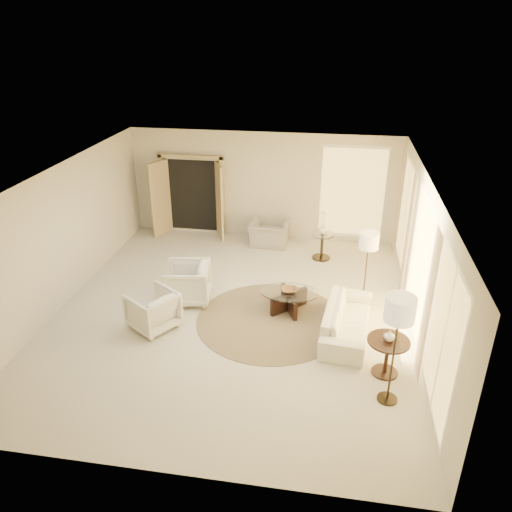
% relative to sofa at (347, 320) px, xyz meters
% --- Properties ---
extents(room, '(7.04, 8.04, 2.83)m').
position_rel_sofa_xyz_m(room, '(-2.24, 0.39, 1.10)').
color(room, beige).
rests_on(room, ground).
extents(windows_right, '(0.10, 6.40, 2.40)m').
position_rel_sofa_xyz_m(windows_right, '(1.21, 0.49, 1.06)').
color(windows_right, '#EFC05F').
rests_on(windows_right, room).
extents(window_back_corner, '(1.70, 0.10, 2.40)m').
position_rel_sofa_xyz_m(window_back_corner, '(0.06, 4.34, 1.06)').
color(window_back_corner, '#EFC05F').
rests_on(window_back_corner, room).
extents(curtains_right, '(0.06, 5.20, 2.60)m').
position_rel_sofa_xyz_m(curtains_right, '(1.16, 1.39, 1.01)').
color(curtains_right, tan).
rests_on(curtains_right, room).
extents(french_doors, '(1.95, 0.66, 2.16)m').
position_rel_sofa_xyz_m(french_doors, '(-4.14, 4.21, 0.77)').
color(french_doors, tan).
rests_on(french_doors, room).
extents(area_rug, '(3.09, 3.09, 0.01)m').
position_rel_sofa_xyz_m(area_rug, '(-1.46, 0.21, -0.29)').
color(area_rug, '#443724').
rests_on(area_rug, room).
extents(sofa, '(1.00, 2.09, 0.59)m').
position_rel_sofa_xyz_m(sofa, '(0.00, 0.00, 0.00)').
color(sofa, silver).
rests_on(sofa, room).
extents(armchair_left, '(0.95, 1.00, 0.91)m').
position_rel_sofa_xyz_m(armchair_left, '(-3.27, 0.71, 0.16)').
color(armchair_left, silver).
rests_on(armchair_left, room).
extents(armchair_right, '(1.07, 1.08, 0.82)m').
position_rel_sofa_xyz_m(armchair_right, '(-3.63, -0.37, 0.12)').
color(armchair_right, silver).
rests_on(armchair_right, room).
extents(accent_chair, '(1.00, 0.67, 0.86)m').
position_rel_sofa_xyz_m(accent_chair, '(-1.99, 3.79, 0.13)').
color(accent_chair, '#9A968D').
rests_on(accent_chair, room).
extents(coffee_table, '(1.38, 1.38, 0.43)m').
position_rel_sofa_xyz_m(coffee_table, '(-1.14, 0.65, -0.02)').
color(coffee_table, black).
rests_on(coffee_table, room).
extents(end_table, '(0.70, 0.70, 0.66)m').
position_rel_sofa_xyz_m(end_table, '(0.65, -1.07, 0.16)').
color(end_table, black).
rests_on(end_table, room).
extents(side_table, '(0.57, 0.57, 0.67)m').
position_rel_sofa_xyz_m(side_table, '(-0.60, 3.19, 0.11)').
color(side_table, '#2B2419').
rests_on(side_table, room).
extents(floor_lamp_near, '(0.39, 0.39, 1.59)m').
position_rel_sofa_xyz_m(floor_lamp_near, '(0.35, 1.16, 1.06)').
color(floor_lamp_near, '#2B2419').
rests_on(floor_lamp_near, room).
extents(floor_lamp_far, '(0.45, 0.45, 1.84)m').
position_rel_sofa_xyz_m(floor_lamp_far, '(0.64, -1.72, 1.27)').
color(floor_lamp_far, '#2B2419').
rests_on(floor_lamp_far, room).
extents(bowl, '(0.38, 0.38, 0.08)m').
position_rel_sofa_xyz_m(bowl, '(-1.14, 0.65, 0.17)').
color(bowl, brown).
rests_on(bowl, coffee_table).
extents(end_vase, '(0.22, 0.22, 0.19)m').
position_rel_sofa_xyz_m(end_vase, '(0.65, -1.07, 0.45)').
color(end_vase, white).
rests_on(end_vase, end_table).
extents(side_vase, '(0.24, 0.24, 0.23)m').
position_rel_sofa_xyz_m(side_vase, '(-0.60, 3.19, 0.48)').
color(side_vase, white).
rests_on(side_vase, side_table).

